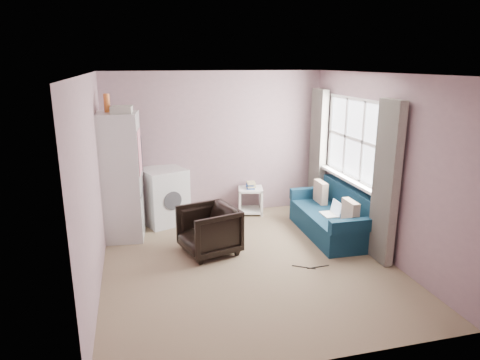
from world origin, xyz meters
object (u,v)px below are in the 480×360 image
object	(u,v)px
armchair	(209,228)
side_table	(250,198)
fridge	(119,176)
washing_machine	(164,195)
sofa	(334,218)

from	to	relation	value
armchair	side_table	bearing A→B (deg)	129.91
fridge	armchair	bearing A→B (deg)	-30.85
fridge	washing_machine	bearing A→B (deg)	40.20
armchair	fridge	distance (m)	1.62
fridge	sofa	bearing A→B (deg)	-6.76
washing_machine	side_table	distance (m)	1.56
fridge	side_table	xyz separation A→B (m)	(2.23, 0.57, -0.71)
fridge	sofa	xyz separation A→B (m)	(3.23, -0.71, -0.70)
fridge	washing_machine	distance (m)	0.97
washing_machine	sofa	distance (m)	2.81
side_table	sofa	size ratio (longest dim) A/B	0.34
armchair	washing_machine	xyz separation A→B (m)	(-0.52, 1.36, 0.11)
armchair	fridge	xyz separation A→B (m)	(-1.21, 0.89, 0.61)
armchair	fridge	world-z (taller)	fridge
armchair	side_table	size ratio (longest dim) A/B	1.30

